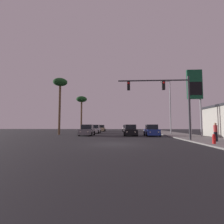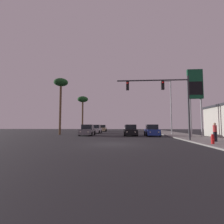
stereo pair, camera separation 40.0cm
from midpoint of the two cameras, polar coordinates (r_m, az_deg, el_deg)
ground_plane at (r=14.79m, az=1.13°, el=-10.41°), size 120.00×120.00×0.00m
sidewalk_right at (r=26.21m, az=23.85°, el=-7.29°), size 5.00×60.00×0.12m
car_blue at (r=26.61m, az=13.35°, el=-5.98°), size 2.04×4.32×1.68m
car_tan at (r=45.82m, az=-2.89°, el=-5.39°), size 2.04×4.32×1.68m
car_grey at (r=27.25m, az=-7.61°, el=-6.02°), size 2.04×4.33×1.68m
car_black at (r=26.73m, az=6.53°, el=-6.06°), size 2.04×4.33×1.68m
car_white at (r=45.27m, az=5.42°, el=-5.38°), size 2.04×4.34×1.68m
car_silver at (r=34.93m, az=-5.04°, el=-5.68°), size 2.04×4.33×1.68m
traffic_light_mast at (r=18.89m, az=18.19°, el=5.51°), size 7.32×0.36×6.50m
street_lamp at (r=30.71m, az=18.81°, el=2.51°), size 1.74×0.24×9.00m
gas_station_sign at (r=26.33m, az=25.90°, el=7.14°), size 2.00×0.42×9.00m
fire_hydrant at (r=15.81m, az=30.65°, el=-7.64°), size 0.24×0.34×0.76m
pedestrian_on_sidewalk at (r=18.16m, az=31.13°, el=-5.39°), size 0.34×0.32×1.67m
palm_tree_mid at (r=40.19m, az=-9.26°, el=3.53°), size 2.40×2.40×8.14m
palm_tree_near at (r=31.38m, az=-16.01°, el=8.26°), size 2.40×2.40×9.59m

